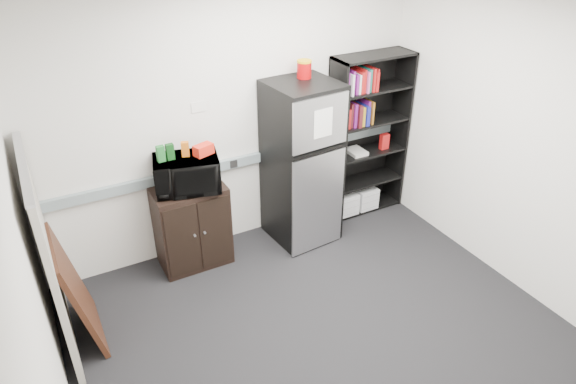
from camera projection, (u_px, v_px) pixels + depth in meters
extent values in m
plane|color=black|center=(322.00, 335.00, 4.41)|extent=(4.00, 4.00, 0.00)
cube|color=white|center=(234.00, 120.00, 5.07)|extent=(4.00, 0.02, 2.70)
cube|color=white|center=(519.00, 145.00, 4.55)|extent=(0.02, 3.50, 2.70)
cube|color=white|center=(30.00, 286.00, 2.91)|extent=(0.02, 3.50, 2.70)
cube|color=white|center=(337.00, 6.00, 3.06)|extent=(4.00, 3.50, 0.02)
cube|color=gray|center=(237.00, 162.00, 5.27)|extent=(3.92, 0.05, 0.10)
cube|color=white|center=(199.00, 107.00, 4.82)|extent=(0.14, 0.00, 0.10)
cube|color=black|center=(335.00, 144.00, 5.58)|extent=(0.02, 0.34, 1.85)
cube|color=black|center=(399.00, 129.00, 5.94)|extent=(0.02, 0.34, 1.85)
cube|color=black|center=(360.00, 132.00, 5.89)|extent=(0.90, 0.02, 1.85)
cube|color=black|center=(375.00, 56.00, 5.31)|extent=(0.90, 0.34, 0.02)
cube|color=black|center=(362.00, 205.00, 6.21)|extent=(0.85, 0.32, 0.03)
cube|color=black|center=(364.00, 180.00, 6.04)|extent=(0.85, 0.32, 0.03)
cube|color=black|center=(367.00, 151.00, 5.85)|extent=(0.85, 0.32, 0.02)
cube|color=black|center=(369.00, 121.00, 5.67)|extent=(0.85, 0.32, 0.02)
cube|color=black|center=(372.00, 89.00, 5.48)|extent=(0.85, 0.32, 0.02)
cube|color=silver|center=(344.00, 202.00, 6.02)|extent=(0.25, 0.30, 0.25)
cube|color=silver|center=(363.00, 196.00, 6.14)|extent=(0.25, 0.30, 0.25)
cube|color=gray|center=(49.00, 256.00, 4.05)|extent=(0.05, 1.30, 1.60)
cube|color=#B2B2B7|center=(22.00, 165.00, 3.64)|extent=(0.06, 1.30, 0.02)
cube|color=black|center=(192.00, 226.00, 5.09)|extent=(0.69, 0.43, 0.86)
cube|color=black|center=(183.00, 242.00, 4.85)|extent=(0.32, 0.01, 0.76)
cube|color=black|center=(216.00, 232.00, 4.99)|extent=(0.32, 0.01, 0.76)
cylinder|color=#B2B2B7|center=(195.00, 236.00, 4.87)|extent=(0.02, 0.02, 0.02)
cylinder|color=#B2B2B7|center=(205.00, 233.00, 4.91)|extent=(0.02, 0.02, 0.02)
imported|color=black|center=(187.00, 174.00, 4.78)|extent=(0.67, 0.54, 0.33)
cube|color=#1B6025|center=(161.00, 154.00, 4.60)|extent=(0.07, 0.06, 0.15)
cube|color=#0C3710|center=(170.00, 152.00, 4.63)|extent=(0.07, 0.05, 0.15)
cube|color=#CA5F13|center=(185.00, 149.00, 4.69)|extent=(0.08, 0.07, 0.14)
cube|color=red|center=(203.00, 150.00, 4.73)|extent=(0.20, 0.15, 0.10)
cube|color=black|center=(302.00, 164.00, 5.32)|extent=(0.70, 0.70, 1.71)
cube|color=#B1B1B6|center=(321.00, 123.00, 4.77)|extent=(0.62, 0.07, 0.51)
cube|color=#B1B1B6|center=(318.00, 203.00, 5.20)|extent=(0.62, 0.07, 1.10)
cube|color=black|center=(320.00, 152.00, 4.90)|extent=(0.62, 0.06, 0.03)
cube|color=white|center=(323.00, 123.00, 4.77)|extent=(0.21, 0.02, 0.28)
cube|color=black|center=(303.00, 83.00, 4.88)|extent=(0.70, 0.70, 0.02)
cylinder|color=#A30709|center=(304.00, 69.00, 4.96)|extent=(0.14, 0.14, 0.17)
cylinder|color=gold|center=(304.00, 59.00, 4.91)|extent=(0.14, 0.14, 0.02)
cube|color=black|center=(76.00, 290.00, 4.18)|extent=(0.24, 0.75, 0.96)
cube|color=silver|center=(79.00, 289.00, 4.19)|extent=(0.18, 0.64, 0.81)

